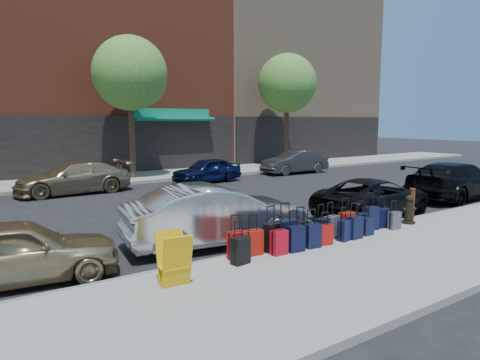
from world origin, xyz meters
TOP-DOWN VIEW (x-y plane):
  - ground at (0.00, 0.00)m, footprint 120.00×120.00m
  - sidewalk_near at (0.00, -6.50)m, footprint 60.00×4.00m
  - sidewalk_far at (0.00, 10.00)m, footprint 60.00×4.00m
  - curb_near at (0.00, -4.48)m, footprint 60.00×0.08m
  - curb_far at (0.00, 7.98)m, footprint 60.00×0.08m
  - building_center at (0.00, 17.99)m, footprint 17.00×12.85m
  - building_right at (16.00, 17.99)m, footprint 15.00×12.12m
  - tree_center at (0.64, 9.50)m, footprint 3.80×3.80m
  - tree_right at (11.14, 9.50)m, footprint 3.80×3.80m
  - suitcase_front_0 at (-2.43, -4.80)m, footprint 0.41×0.23m
  - suitcase_front_1 at (-1.96, -4.79)m, footprint 0.39×0.23m
  - suitcase_front_2 at (-1.46, -4.80)m, footprint 0.47×0.31m
  - suitcase_front_3 at (-1.00, -4.76)m, footprint 0.45×0.25m
  - suitcase_front_4 at (-0.57, -4.79)m, footprint 0.41×0.26m
  - suitcase_front_5 at (0.08, -4.84)m, footprint 0.42×0.28m
  - suitcase_front_6 at (0.45, -4.80)m, footprint 0.41×0.27m
  - suitcase_front_7 at (0.98, -4.81)m, footprint 0.41×0.23m
  - suitcase_front_8 at (1.53, -4.84)m, footprint 0.38×0.25m
  - suitcase_front_9 at (1.97, -4.78)m, footprint 0.45×0.29m
  - suitcase_front_10 at (2.44, -4.80)m, footprint 0.38×0.23m
  - suitcase_back_0 at (-2.55, -5.11)m, footprint 0.42×0.28m
  - suitcase_back_2 at (-1.49, -5.08)m, footprint 0.38×0.22m
  - suitcase_back_3 at (-1.04, -5.11)m, footprint 0.42×0.26m
  - suitcase_back_4 at (-0.51, -5.11)m, footprint 0.40×0.26m
  - suitcase_back_5 at (-0.08, -5.10)m, footprint 0.36×0.25m
  - suitcase_back_6 at (0.57, -5.13)m, footprint 0.38×0.26m
  - suitcase_back_7 at (0.92, -5.14)m, footprint 0.39×0.23m
  - suitcase_back_8 at (1.45, -5.09)m, footprint 0.33×0.20m
  - suitcase_back_10 at (2.57, -5.10)m, footprint 0.35×0.23m
  - fire_hydrant at (3.50, -4.90)m, footprint 0.43×0.37m
  - bollard at (3.99, -4.66)m, footprint 0.18×0.18m
  - display_rack at (-4.19, -5.38)m, footprint 0.59×0.64m
  - car_near_0 at (-6.49, -3.31)m, footprint 3.90×1.96m
  - car_near_1 at (-2.00, -3.21)m, footprint 4.82×2.21m
  - car_near_2 at (3.94, -3.28)m, footprint 4.75×2.62m
  - car_near_3 at (9.26, -3.05)m, footprint 5.20×2.32m
  - car_far_1 at (-3.13, 6.84)m, footprint 4.80×2.07m
  - car_far_2 at (3.29, 6.55)m, footprint 3.79×1.84m
  - car_far_3 at (9.48, 6.90)m, footprint 4.20×1.59m

SIDE VIEW (x-z plane):
  - ground at x=0.00m, z-range 0.00..0.00m
  - sidewalk_near at x=0.00m, z-range 0.00..0.15m
  - sidewalk_far at x=0.00m, z-range 0.00..0.15m
  - curb_near at x=0.00m, z-range 0.00..0.15m
  - curb_far at x=0.00m, z-range 0.00..0.15m
  - suitcase_back_8 at x=1.45m, z-range 0.01..0.77m
  - suitcase_back_10 at x=2.57m, z-range 0.00..0.79m
  - suitcase_back_5 at x=-0.08m, z-range 0.00..0.79m
  - suitcase_back_6 at x=0.57m, z-range -0.01..0.83m
  - suitcase_front_8 at x=1.53m, z-range -0.01..0.84m
  - suitcase_front_10 at x=2.44m, z-range -0.01..0.86m
  - suitcase_back_2 at x=-1.49m, z-range -0.02..0.88m
  - suitcase_back_0 at x=-2.55m, z-range -0.02..0.89m
  - suitcase_front_1 at x=-1.96m, z-range -0.02..0.89m
  - suitcase_back_4 at x=-0.51m, z-range -0.02..0.89m
  - suitcase_back_7 at x=0.92m, z-range -0.02..0.89m
  - suitcase_front_4 at x=-0.57m, z-range -0.02..0.90m
  - suitcase_front_5 at x=0.08m, z-range -0.02..0.91m
  - suitcase_front_6 at x=0.45m, z-range -0.02..0.91m
  - suitcase_back_3 at x=-1.04m, z-range -0.03..0.92m
  - suitcase_front_0 at x=-2.43m, z-range -0.03..0.94m
  - suitcase_front_7 at x=0.98m, z-range -0.03..0.95m
  - suitcase_front_9 at x=1.97m, z-range -0.04..0.99m
  - suitcase_front_2 at x=-1.46m, z-range -0.05..1.01m
  - suitcase_front_3 at x=-1.00m, z-range -0.05..1.02m
  - fire_hydrant at x=3.50m, z-range 0.12..0.95m
  - car_far_2 at x=3.29m, z-range 0.00..1.24m
  - display_rack at x=-4.19m, z-range 0.14..1.10m
  - car_near_2 at x=3.94m, z-range 0.00..1.26m
  - car_near_0 at x=-6.49m, z-range 0.00..1.28m
  - bollard at x=3.99m, z-range 0.16..1.12m
  - car_far_3 at x=9.48m, z-range 0.00..1.37m
  - car_far_1 at x=-3.13m, z-range 0.00..1.38m
  - car_near_3 at x=9.26m, z-range 0.00..1.48m
  - car_near_1 at x=-2.00m, z-range 0.00..1.53m
  - tree_center at x=0.64m, z-range 1.78..9.05m
  - tree_right at x=11.14m, z-range 1.78..9.05m
  - building_right at x=16.00m, z-range -0.02..17.98m
  - building_center at x=0.00m, z-range -0.02..19.98m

